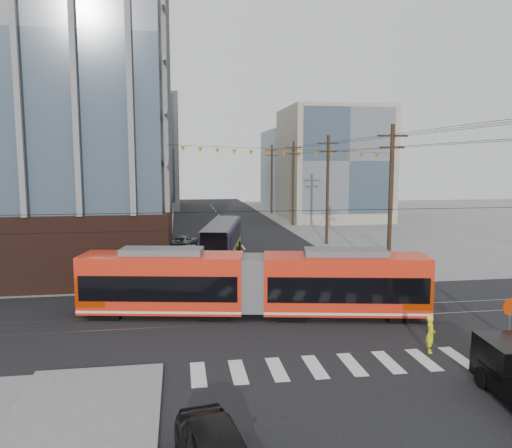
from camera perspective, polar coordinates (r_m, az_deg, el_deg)
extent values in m
plane|color=slate|center=(24.45, 6.67, -13.07)|extent=(160.00, 160.00, 0.00)
cube|color=#8C99A5|center=(74.86, -17.29, 7.28)|extent=(18.00, 16.00, 18.00)
cube|color=gray|center=(73.53, 8.79, 6.75)|extent=(14.00, 14.00, 16.00)
cube|color=gray|center=(94.41, -13.73, 7.92)|extent=(16.00, 18.00, 20.00)
cube|color=#8C99A5|center=(93.30, 6.21, 6.25)|extent=(16.00, 16.00, 14.00)
cylinder|color=black|center=(79.51, 1.81, 5.05)|extent=(0.30, 0.30, 11.00)
imported|color=#929599|center=(36.31, -7.25, -5.10)|extent=(2.98, 4.90, 1.53)
imported|color=silver|center=(42.03, -7.64, -3.40)|extent=(2.35, 5.39, 1.54)
imported|color=slate|center=(49.17, -8.34, -2.02)|extent=(3.32, 5.08, 1.30)
imported|color=yellow|center=(23.94, 19.31, -11.78)|extent=(0.59, 0.71, 1.66)
cube|color=gray|center=(37.62, 14.16, -5.44)|extent=(1.54, 3.79, 0.74)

